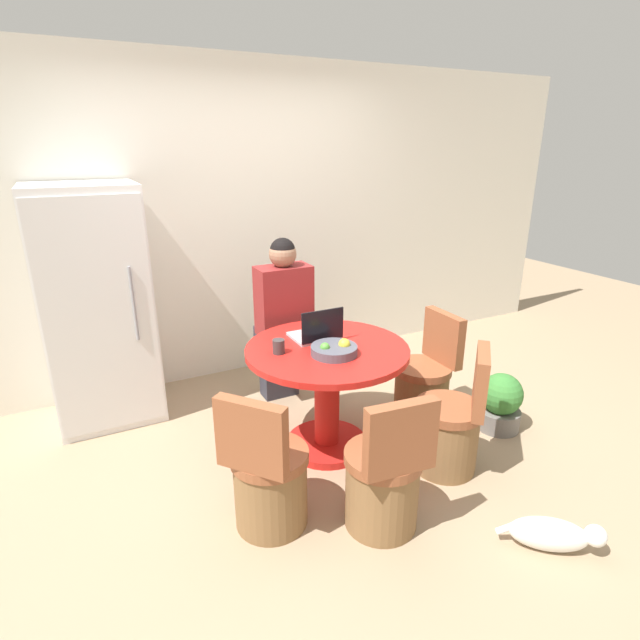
{
  "coord_description": "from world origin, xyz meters",
  "views": [
    {
      "loc": [
        -1.29,
        -2.43,
        1.95
      ],
      "look_at": [
        0.08,
        0.23,
        0.88
      ],
      "focal_mm": 28.0,
      "sensor_mm": 36.0,
      "label": 1
    }
  ],
  "objects": [
    {
      "name": "ground_plane",
      "position": [
        0.0,
        0.0,
        0.0
      ],
      "size": [
        12.0,
        12.0,
        0.0
      ],
      "primitive_type": "plane",
      "color": "#9E8466"
    },
    {
      "name": "wall_back",
      "position": [
        0.0,
        1.63,
        1.3
      ],
      "size": [
        7.0,
        0.06,
        2.6
      ],
      "color": "silver",
      "rests_on": "ground_plane"
    },
    {
      "name": "refrigerator",
      "position": [
        -1.16,
        1.27,
        0.85
      ],
      "size": [
        0.71,
        0.64,
        1.7
      ],
      "color": "white",
      "rests_on": "ground_plane"
    },
    {
      "name": "dining_table",
      "position": [
        0.08,
        0.13,
        0.5
      ],
      "size": [
        1.04,
        1.04,
        0.73
      ],
      "color": "red",
      "rests_on": "ground_plane"
    },
    {
      "name": "chair_near_left_corner",
      "position": [
        -0.54,
        -0.37,
        0.28
      ],
      "size": [
        0.48,
        0.48,
        0.82
      ],
      "rotation": [
        0.0,
        0.0,
        2.26
      ],
      "color": "brown",
      "rests_on": "ground_plane"
    },
    {
      "name": "chair_right_side",
      "position": [
        0.87,
        0.12,
        0.28
      ],
      "size": [
        0.41,
        0.41,
        0.82
      ],
      "rotation": [
        0.0,
        0.0,
        -1.58
      ],
      "color": "brown",
      "rests_on": "ground_plane"
    },
    {
      "name": "chair_near_camera",
      "position": [
        -0.01,
        -0.66,
        0.28
      ],
      "size": [
        0.41,
        0.42,
        0.82
      ],
      "rotation": [
        0.0,
        0.0,
        3.03
      ],
      "color": "brown",
      "rests_on": "ground_plane"
    },
    {
      "name": "chair_near_right_corner",
      "position": [
        0.65,
        -0.42,
        0.28
      ],
      "size": [
        0.48,
        0.48,
        0.82
      ],
      "rotation": [
        0.0,
        0.0,
        -2.34
      ],
      "color": "brown",
      "rests_on": "ground_plane"
    },
    {
      "name": "person_seated",
      "position": [
        0.08,
        0.88,
        0.71
      ],
      "size": [
        0.4,
        0.37,
        1.31
      ],
      "rotation": [
        0.0,
        0.0,
        3.14
      ],
      "color": "#2D2D38",
      "rests_on": "ground_plane"
    },
    {
      "name": "laptop",
      "position": [
        0.08,
        0.29,
        0.78
      ],
      "size": [
        0.29,
        0.26,
        0.23
      ],
      "rotation": [
        0.0,
        0.0,
        3.14
      ],
      "color": "#B7B7BC",
      "rests_on": "dining_table"
    },
    {
      "name": "fruit_bowl",
      "position": [
        0.06,
        0.01,
        0.76
      ],
      "size": [
        0.29,
        0.29,
        0.1
      ],
      "color": "#4C4C56",
      "rests_on": "dining_table"
    },
    {
      "name": "coffee_cup",
      "position": [
        -0.23,
        0.19,
        0.78
      ],
      "size": [
        0.08,
        0.08,
        0.09
      ],
      "color": "#383333",
      "rests_on": "dining_table"
    },
    {
      "name": "cat",
      "position": [
        0.66,
        -1.19,
        0.09
      ],
      "size": [
        0.43,
        0.37,
        0.18
      ],
      "rotation": [
        0.0,
        0.0,
        5.6
      ],
      "color": "white",
      "rests_on": "ground_plane"
    },
    {
      "name": "potted_plant",
      "position": [
        1.29,
        -0.22,
        0.21
      ],
      "size": [
        0.3,
        0.3,
        0.42
      ],
      "color": "slate",
      "rests_on": "ground_plane"
    }
  ]
}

